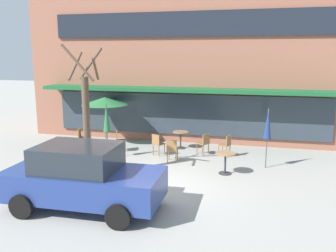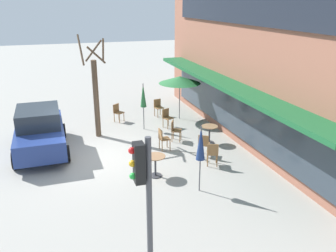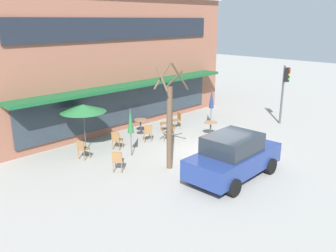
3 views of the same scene
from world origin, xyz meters
name	(u,v)px [view 1 (image 1 of 3)]	position (x,y,z in m)	size (l,w,h in m)	color
ground_plane	(150,187)	(0.00, 0.00, 0.00)	(80.00, 80.00, 0.00)	#9E9B93
building_facade	(201,60)	(0.00, 9.97, 3.78)	(16.00, 9.10, 7.56)	#935B47
cafe_table_near_wall	(225,160)	(2.18, 1.85, 0.52)	(0.70, 0.70, 0.76)	#333338
cafe_table_streetside	(181,137)	(-0.05, 4.87, 0.52)	(0.70, 0.70, 0.76)	#333338
patio_umbrella_green_folded	(105,101)	(-3.58, 4.77, 2.02)	(2.10, 2.10, 2.20)	#4C4C51
patio_umbrella_cream_folded	(268,124)	(3.57, 2.91, 1.63)	(0.28, 0.28, 2.20)	#4C4C51
patio_umbrella_corner_open	(107,118)	(-2.57, 2.64, 1.63)	(0.28, 0.28, 2.20)	#4C4C51
cafe_chair_0	(82,137)	(-4.32, 3.86, 0.53)	(0.48, 0.48, 0.89)	olive
cafe_chair_1	(61,149)	(-4.08, 1.68, 0.53)	(0.56, 0.56, 0.89)	olive
cafe_chair_2	(226,144)	(2.02, 4.07, 0.53)	(0.52, 0.52, 0.89)	olive
cafe_chair_3	(119,139)	(-2.52, 3.77, 0.53)	(0.53, 0.53, 0.89)	olive
cafe_chair_4	(158,143)	(-0.75, 3.55, 0.53)	(0.54, 0.54, 0.89)	olive
cafe_chair_5	(172,149)	(0.06, 2.77, 0.53)	(0.42, 0.42, 0.89)	olive
cafe_chair_6	(204,142)	(1.11, 4.11, 0.53)	(0.55, 0.55, 0.89)	olive
parked_sedan	(83,177)	(-1.30, -1.92, 0.88)	(4.23, 2.07, 1.76)	navy
street_tree	(86,119)	(-2.34, 0.48, 1.99)	(1.05, 1.07, 4.43)	brown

